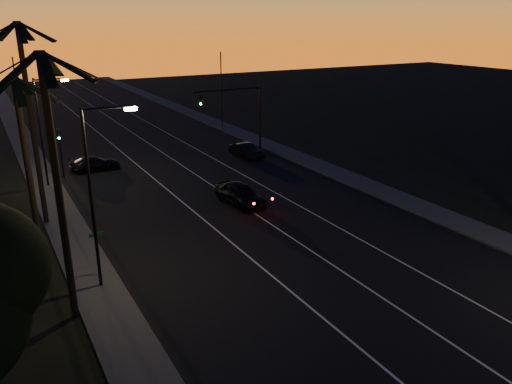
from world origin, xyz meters
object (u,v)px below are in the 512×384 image
lead_car (240,194)px  right_car (247,150)px  cross_car (95,164)px  signal_mast (239,105)px

lead_car → right_car: (6.52, 11.15, -0.12)m
cross_car → right_car: bearing=-10.5°
signal_mast → right_car: (-0.13, -1.75, -4.11)m
lead_car → cross_car: lead_car is taller
cross_car → lead_car: bearing=-62.3°
signal_mast → lead_car: 15.04m
right_car → signal_mast: bearing=85.9°
signal_mast → right_car: bearing=-94.1°
signal_mast → lead_car: (-6.64, -12.89, -3.99)m
lead_car → right_car: bearing=59.7°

